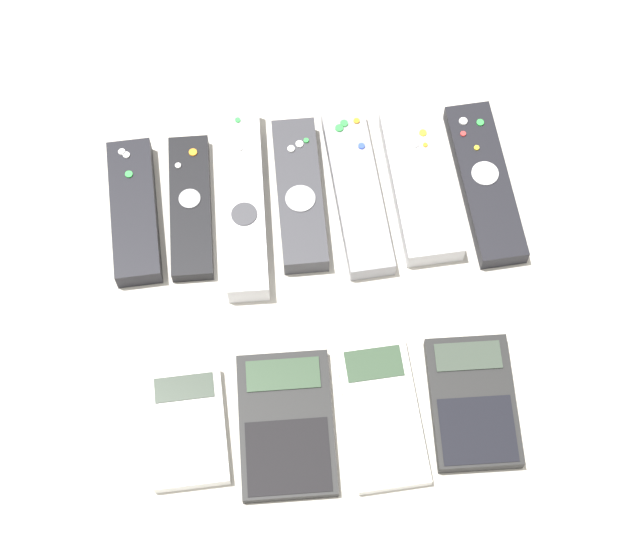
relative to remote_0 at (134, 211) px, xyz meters
The scene contains 12 objects.
ground_plane 0.23m from the remote_0, 36.09° to the right, with size 3.00×3.00×0.00m, color beige.
remote_0 is the anchor object (origin of this frame).
remote_1 0.06m from the remote_0, ahead, with size 0.04×0.16×0.02m.
remote_2 0.11m from the remote_0, ahead, with size 0.05×0.22×0.03m.
remote_3 0.17m from the remote_0, ahead, with size 0.05×0.17×0.03m.
remote_4 0.23m from the remote_0, ahead, with size 0.06×0.19×0.02m.
remote_5 0.30m from the remote_0, ahead, with size 0.07×0.18×0.03m.
remote_6 0.37m from the remote_0, ahead, with size 0.06×0.19×0.02m.
calculator_0 0.24m from the remote_0, 79.10° to the right, with size 0.07×0.12×0.02m.
calculator_1 0.28m from the remote_0, 60.06° to the right, with size 0.09×0.14×0.01m.
calculator_2 0.33m from the remote_0, 46.03° to the right, with size 0.08×0.15×0.01m.
calculator_3 0.40m from the remote_0, 36.54° to the right, with size 0.08×0.13×0.02m.
Camera 1 is at (-0.04, -0.41, 0.98)m, focal length 60.00 mm.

